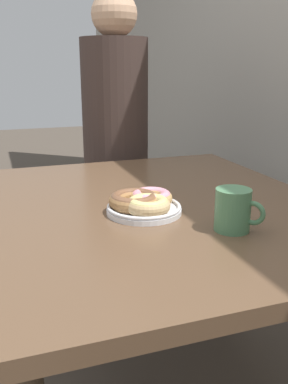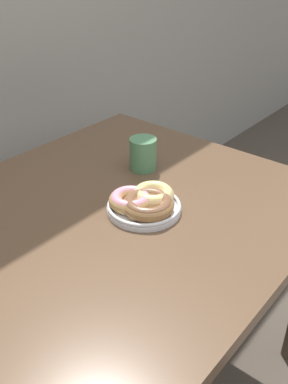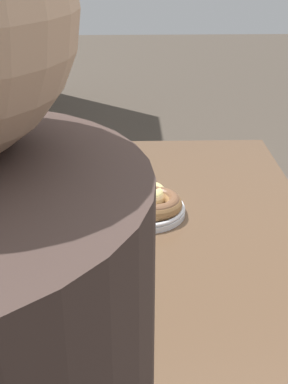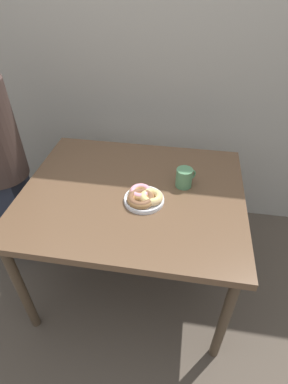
{
  "view_description": "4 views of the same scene",
  "coord_description": "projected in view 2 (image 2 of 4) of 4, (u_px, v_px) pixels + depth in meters",
  "views": [
    {
      "loc": [
        1.11,
        -0.11,
        1.14
      ],
      "look_at": [
        0.07,
        0.25,
        0.81
      ],
      "focal_mm": 40.0,
      "sensor_mm": 36.0,
      "label": 1
    },
    {
      "loc": [
        -0.68,
        -0.38,
        1.4
      ],
      "look_at": [
        0.07,
        0.25,
        0.81
      ],
      "focal_mm": 40.0,
      "sensor_mm": 36.0,
      "label": 2
    },
    {
      "loc": [
        -1.1,
        0.29,
        1.39
      ],
      "look_at": [
        0.07,
        0.25,
        0.81
      ],
      "focal_mm": 50.0,
      "sensor_mm": 36.0,
      "label": 3
    },
    {
      "loc": [
        0.26,
        -0.88,
        1.75
      ],
      "look_at": [
        0.07,
        0.25,
        0.81
      ],
      "focal_mm": 28.0,
      "sensor_mm": 36.0,
      "label": 4
    }
  ],
  "objects": [
    {
      "name": "coffee_mug",
      "position": [
        143.0,
        153.0,
        1.36
      ],
      "size": [
        0.11,
        0.1,
        0.1
      ],
      "color": "#4C7F56",
      "rests_on": "dining_table"
    },
    {
      "name": "donut_plate",
      "position": [
        144.0,
        202.0,
        1.16
      ],
      "size": [
        0.21,
        0.22,
        0.06
      ],
      "color": "white",
      "rests_on": "dining_table"
    },
    {
      "name": "dining_table",
      "position": [
        108.0,
        234.0,
        1.2
      ],
      "size": [
        1.17,
        0.97,
        0.75
      ],
      "color": "brown",
      "rests_on": "ground_plane"
    }
  ]
}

